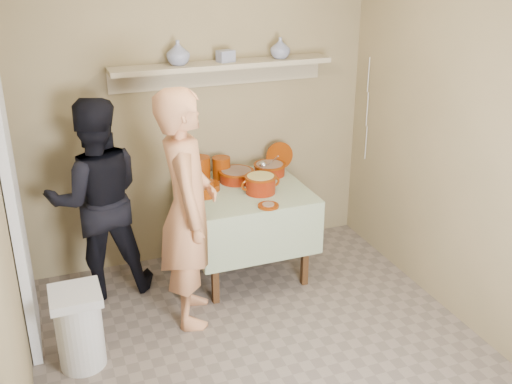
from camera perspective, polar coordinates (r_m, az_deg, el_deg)
name	(u,v)px	position (r m, az deg, el deg)	size (l,w,h in m)	color
ground	(275,369)	(4.12, 1.84, -16.46)	(3.50, 3.50, 0.00)	#706258
tile_panel	(15,208)	(4.21, -21.98, -1.41)	(0.06, 0.70, 2.00)	silver
plate_stack_a	(200,170)	(4.95, -5.32, 2.14)	(0.16, 0.16, 0.22)	#672407
plate_stack_b	(221,168)	(5.03, -3.32, 2.33)	(0.15, 0.15, 0.18)	#672407
bowl_stack	(205,189)	(4.67, -4.84, 0.29)	(0.13, 0.13, 0.13)	#672407
empty_bowl	(208,187)	(4.81, -4.57, 0.51)	(0.19, 0.19, 0.06)	#672407
propped_lid	(279,156)	(5.22, 2.25, 3.48)	(0.24, 0.24, 0.02)	#672407
vase_right	(280,48)	(5.01, 2.32, 13.55)	(0.16, 0.16, 0.17)	navy
vase_left	(178,53)	(4.76, -7.44, 13.02)	(0.18, 0.18, 0.19)	navy
ceramic_box	(226,56)	(4.86, -2.91, 12.80)	(0.13, 0.09, 0.09)	navy
person_cook	(188,209)	(4.22, -6.52, -1.66)	(0.64, 0.42, 1.74)	tan
person_helper	(97,199)	(4.72, -14.91, -0.64)	(0.77, 0.60, 1.58)	black
room_shell	(279,135)	(3.35, 2.19, 5.43)	(3.04, 3.54, 2.62)	#8F7D57
serving_table	(244,202)	(4.89, -1.12, -0.92)	(0.97, 0.97, 0.76)	#4C2D16
cazuela_meat_a	(236,175)	(4.96, -1.88, 1.66)	(0.30, 0.30, 0.10)	#661002
cazuela_meat_b	(270,168)	(5.10, 1.30, 2.28)	(0.28, 0.28, 0.10)	#661002
ladle	(264,165)	(5.03, 0.74, 2.61)	(0.08, 0.26, 0.19)	silver
cazuela_rice	(260,183)	(4.73, 0.43, 0.90)	(0.33, 0.25, 0.14)	#661002
front_plate	(268,206)	(4.50, 1.18, -1.30)	(0.16, 0.16, 0.03)	#672407
wall_shelf	(222,67)	(4.90, -3.28, 11.77)	(1.80, 0.25, 0.21)	tan
trash_bin	(79,328)	(4.15, -16.47, -12.33)	(0.32, 0.32, 0.56)	silver
electrical_cord	(367,109)	(5.36, 10.55, 7.75)	(0.01, 0.05, 0.90)	silver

